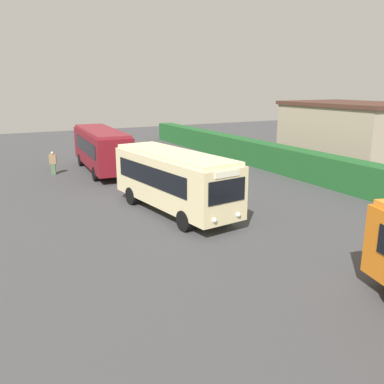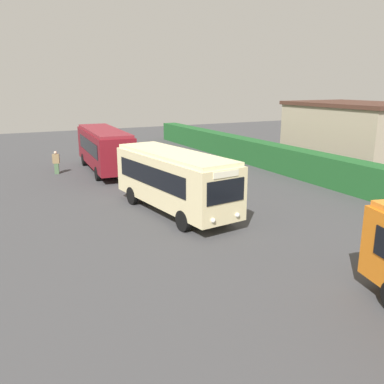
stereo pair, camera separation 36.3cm
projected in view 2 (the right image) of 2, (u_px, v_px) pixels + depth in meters
name	position (u px, v px, depth m)	size (l,w,h in m)	color
ground_plane	(180.00, 208.00, 22.58)	(84.81, 84.81, 0.00)	#424244
bus_maroon	(104.00, 147.00, 31.70)	(10.02, 3.09, 3.28)	maroon
bus_cream	(174.00, 178.00, 21.36)	(8.94, 3.59, 3.25)	beige
person_left	(56.00, 162.00, 30.99)	(0.40, 0.55, 1.74)	#4C6B47
person_center	(191.00, 186.00, 23.57)	(0.45, 0.51, 1.78)	olive
hedge_row	(333.00, 172.00, 27.18)	(54.41, 1.56, 1.99)	#205A28
depot_building	(354.00, 134.00, 33.82)	(10.53, 7.41, 5.19)	tan
traffic_cone	(185.00, 156.00, 37.11)	(0.36, 0.36, 0.60)	orange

